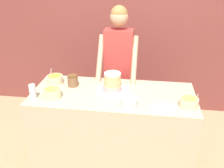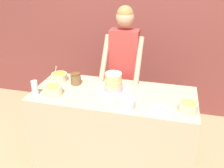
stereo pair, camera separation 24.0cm
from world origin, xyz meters
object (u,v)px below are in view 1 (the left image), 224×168
(cake, at_px, (112,84))
(stoneware_jar, at_px, (73,81))
(person_baker, at_px, (118,61))
(frosting_bowl_yellow, at_px, (189,102))
(ceramic_plate, at_px, (162,108))
(drinking_glass, at_px, (33,92))
(frosting_bowl_white, at_px, (129,102))
(frosting_bowl_olive, at_px, (52,93))
(frosting_bowl_orange, at_px, (55,79))

(cake, bearing_deg, stoneware_jar, 171.74)
(person_baker, distance_m, frosting_bowl_yellow, 1.01)
(frosting_bowl_yellow, relative_size, ceramic_plate, 0.73)
(person_baker, relative_size, frosting_bowl_yellow, 9.98)
(drinking_glass, bearing_deg, ceramic_plate, -1.53)
(cake, distance_m, stoneware_jar, 0.43)
(cake, height_order, frosting_bowl_white, cake)
(frosting_bowl_yellow, bearing_deg, frosting_bowl_olive, -179.92)
(frosting_bowl_yellow, relative_size, stoneware_jar, 1.35)
(cake, relative_size, stoneware_jar, 2.72)
(person_baker, height_order, ceramic_plate, person_baker)
(person_baker, distance_m, cake, 0.50)
(person_baker, bearing_deg, stoneware_jar, -134.70)
(drinking_glass, xyz_separation_m, ceramic_plate, (1.22, -0.03, -0.07))
(person_baker, height_order, frosting_bowl_olive, person_baker)
(frosting_bowl_olive, bearing_deg, frosting_bowl_orange, 104.71)
(frosting_bowl_orange, xyz_separation_m, drinking_glass, (-0.09, -0.35, 0.02))
(frosting_bowl_white, height_order, frosting_bowl_orange, frosting_bowl_orange)
(person_baker, relative_size, cake, 4.95)
(frosting_bowl_white, xyz_separation_m, frosting_bowl_yellow, (0.54, 0.06, 0.00))
(ceramic_plate, bearing_deg, drinking_glass, 178.47)
(frosting_bowl_yellow, height_order, stoneware_jar, frosting_bowl_yellow)
(frosting_bowl_yellow, height_order, drinking_glass, frosting_bowl_yellow)
(frosting_bowl_orange, xyz_separation_m, stoneware_jar, (0.21, -0.04, 0.01))
(ceramic_plate, height_order, stoneware_jar, stoneware_jar)
(frosting_bowl_white, height_order, stoneware_jar, stoneware_jar)
(frosting_bowl_orange, bearing_deg, frosting_bowl_white, -24.28)
(frosting_bowl_white, height_order, frosting_bowl_yellow, frosting_bowl_yellow)
(frosting_bowl_orange, distance_m, ceramic_plate, 1.19)
(frosting_bowl_yellow, bearing_deg, stoneware_jar, 166.84)
(frosting_bowl_white, height_order, frosting_bowl_olive, frosting_bowl_olive)
(frosting_bowl_white, relative_size, ceramic_plate, 0.73)
(frosting_bowl_white, distance_m, drinking_glass, 0.92)
(person_baker, bearing_deg, frosting_bowl_yellow, -44.44)
(frosting_bowl_orange, relative_size, drinking_glass, 1.17)
(frosting_bowl_yellow, distance_m, drinking_glass, 1.45)
(frosting_bowl_yellow, xyz_separation_m, drinking_glass, (-1.45, -0.04, 0.03))
(frosting_bowl_white, distance_m, frosting_bowl_yellow, 0.54)
(ceramic_plate, bearing_deg, person_baker, 121.81)
(frosting_bowl_orange, bearing_deg, ceramic_plate, -18.82)
(frosting_bowl_olive, height_order, drinking_glass, frosting_bowl_olive)
(person_baker, height_order, frosting_bowl_white, person_baker)
(cake, distance_m, frosting_bowl_olive, 0.59)
(person_baker, relative_size, drinking_glass, 11.63)
(frosting_bowl_olive, distance_m, ceramic_plate, 1.05)
(frosting_bowl_white, distance_m, ceramic_plate, 0.30)
(frosting_bowl_yellow, bearing_deg, drinking_glass, -178.25)
(frosting_bowl_white, xyz_separation_m, stoneware_jar, (-0.61, 0.33, 0.01))
(person_baker, distance_m, drinking_glass, 1.05)
(cake, distance_m, frosting_bowl_orange, 0.64)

